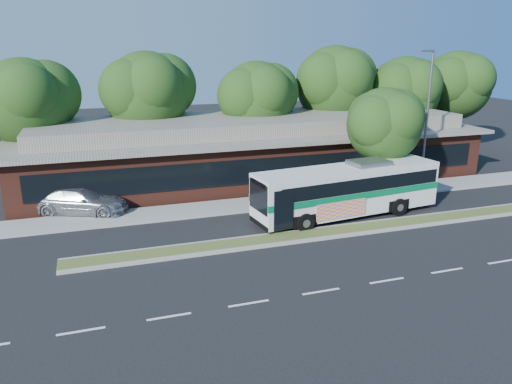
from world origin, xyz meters
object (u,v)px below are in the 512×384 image
at_px(sidewalk_tree, 388,123).
at_px(sedan, 81,201).
at_px(lamp_post, 427,117).
at_px(transit_bus, 348,187).

bearing_deg(sidewalk_tree, sedan, 171.84).
relative_size(lamp_post, transit_bus, 0.80).
bearing_deg(transit_bus, sedan, 153.18).
height_order(transit_bus, sedan, transit_bus).
relative_size(sedan, sidewalk_tree, 0.78).
relative_size(lamp_post, sedan, 1.68).
height_order(lamp_post, sedan, lamp_post).
bearing_deg(transit_bus, sidewalk_tree, 26.66).
distance_m(transit_bus, sedan, 15.29).
bearing_deg(lamp_post, sidewalk_tree, -169.66).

